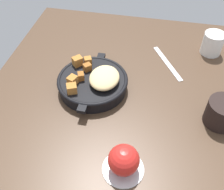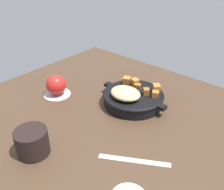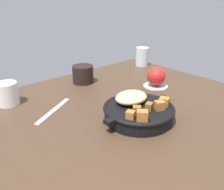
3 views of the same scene
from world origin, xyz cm
name	(u,v)px [view 1 (image 1 of 3)]	position (x,y,z in cm)	size (l,w,h in cm)	color
ground_plane	(119,101)	(0.00, 0.00, -1.20)	(95.99, 83.21, 2.40)	#473323
cast_iron_skillet	(94,82)	(-2.59, -8.54, 2.93)	(25.86, 21.59, 7.44)	black
saucer_plate	(123,169)	(22.75, 5.03, 0.30)	(10.14, 10.14, 0.60)	#B7BABF
red_apple	(124,160)	(22.75, 5.03, 4.34)	(7.47, 7.47, 7.47)	red
butter_knife	(167,63)	(-19.56, 13.24, 0.18)	(19.12, 1.60, 0.36)	silver
white_creamer_pitcher	(213,44)	(-28.69, 27.87, 3.91)	(7.14, 7.14, 7.81)	white
coffee_mug_dark	(222,113)	(3.06, 28.61, 3.70)	(8.83, 8.83, 7.39)	black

